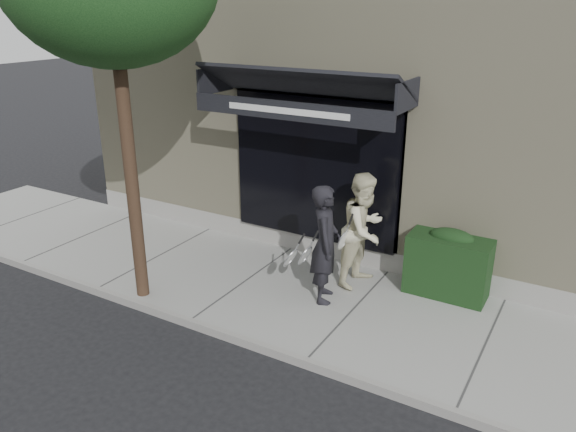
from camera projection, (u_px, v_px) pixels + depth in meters
The scene contains 7 objects.
ground at pixel (353, 315), 8.83m from camera, with size 80.00×80.00×0.00m, color black.
sidewalk at pixel (353, 312), 8.81m from camera, with size 20.00×3.00×0.12m, color #979691.
curb at pixel (306, 363), 7.56m from camera, with size 20.00×0.10×0.14m, color gray.
building_facade at pixel (454, 97), 11.86m from camera, with size 14.30×8.04×5.64m.
hedge at pixel (449, 263), 9.09m from camera, with size 1.30×0.70×1.14m.
pedestrian_front at pixel (325, 244), 8.77m from camera, with size 0.87×0.92×1.92m.
pedestrian_back at pixel (364, 230), 9.29m from camera, with size 0.88×1.05×1.94m.
Camera 1 is at (2.99, -7.16, 4.62)m, focal length 35.00 mm.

